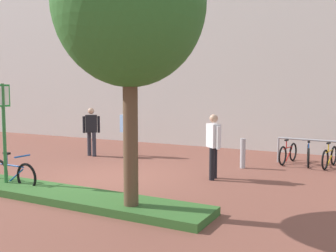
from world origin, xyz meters
TOP-DOWN VIEW (x-y plane):
  - ground_plane at (0.00, 0.00)m, footprint 60.00×60.00m
  - building_facade at (0.00, 7.14)m, footprint 28.00×1.20m
  - planter_strip at (0.19, -2.07)m, footprint 7.00×1.10m
  - tree_sidewalk at (2.14, -2.22)m, footprint 2.82×2.82m
  - parking_sign_post at (-1.48, -2.07)m, footprint 0.08×0.36m
  - bike_at_sign at (-1.42, -1.94)m, footprint 1.68×0.42m
  - bike_rack_cluster at (5.08, 4.30)m, footprint 3.20×1.72m
  - bollard_steel at (2.77, 2.95)m, footprint 0.16×0.16m
  - person_shirt_white at (-1.56, 3.16)m, footprint 0.60×0.37m
  - person_suited_dark at (-2.64, 2.56)m, footprint 0.51×0.43m
  - person_casual_tan at (2.51, 1.17)m, footprint 0.48×0.44m

SIDE VIEW (x-z plane):
  - ground_plane at x=0.00m, z-range 0.00..0.00m
  - planter_strip at x=0.19m, z-range 0.00..0.16m
  - bike_rack_cluster at x=5.08m, z-range -0.07..0.76m
  - bike_at_sign at x=-1.42m, z-range -0.08..0.78m
  - bollard_steel at x=2.77m, z-range 0.00..0.90m
  - person_shirt_white at x=-1.56m, z-range 0.12..1.84m
  - person_suited_dark at x=-2.64m, z-range 0.12..1.84m
  - person_casual_tan at x=2.51m, z-range 0.12..1.84m
  - parking_sign_post at x=-1.48m, z-range 0.38..2.88m
  - tree_sidewalk at x=2.14m, z-range 1.18..6.67m
  - building_facade at x=0.00m, z-range 0.00..10.00m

